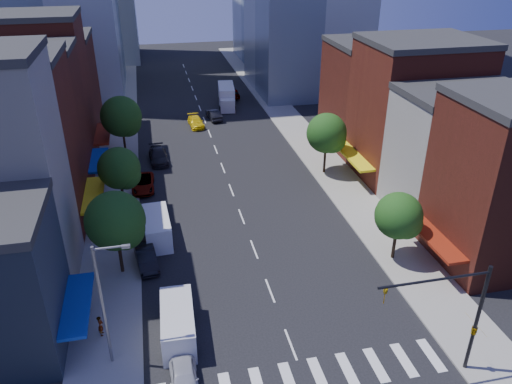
# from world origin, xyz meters

# --- Properties ---
(ground) EXTENTS (220.00, 220.00, 0.00)m
(ground) POSITION_xyz_m (0.00, 0.00, 0.00)
(ground) COLOR black
(ground) RESTS_ON ground
(sidewalk_left) EXTENTS (5.00, 120.00, 0.15)m
(sidewalk_left) POSITION_xyz_m (-12.50, 40.00, 0.07)
(sidewalk_left) COLOR gray
(sidewalk_left) RESTS_ON ground
(sidewalk_right) EXTENTS (5.00, 120.00, 0.15)m
(sidewalk_right) POSITION_xyz_m (12.50, 40.00, 0.07)
(sidewalk_right) COLOR gray
(sidewalk_right) RESTS_ON ground
(crosswalk) EXTENTS (19.00, 3.00, 0.01)m
(crosswalk) POSITION_xyz_m (0.00, -3.00, 0.01)
(crosswalk) COLOR silver
(crosswalk) RESTS_ON ground
(bldg_left_2) EXTENTS (12.00, 9.00, 16.00)m
(bldg_left_2) POSITION_xyz_m (-21.00, 20.50, 8.00)
(bldg_left_2) COLOR #5E1F16
(bldg_left_2) RESTS_ON ground
(bldg_left_3) EXTENTS (12.00, 8.00, 15.00)m
(bldg_left_3) POSITION_xyz_m (-21.00, 29.00, 7.50)
(bldg_left_3) COLOR #562015
(bldg_left_3) RESTS_ON ground
(bldg_left_4) EXTENTS (12.00, 9.00, 17.00)m
(bldg_left_4) POSITION_xyz_m (-21.00, 37.50, 8.50)
(bldg_left_4) COLOR #5E1F16
(bldg_left_4) RESTS_ON ground
(bldg_left_5) EXTENTS (12.00, 10.00, 13.00)m
(bldg_left_5) POSITION_xyz_m (-21.00, 47.00, 6.50)
(bldg_left_5) COLOR #562015
(bldg_left_5) RESTS_ON ground
(bldg_right_1) EXTENTS (12.00, 8.00, 12.00)m
(bldg_right_1) POSITION_xyz_m (21.00, 15.00, 6.00)
(bldg_right_1) COLOR beige
(bldg_right_1) RESTS_ON ground
(bldg_right_2) EXTENTS (12.00, 10.00, 15.00)m
(bldg_right_2) POSITION_xyz_m (21.00, 24.00, 7.50)
(bldg_right_2) COLOR #5E1F16
(bldg_right_2) RESTS_ON ground
(bldg_right_3) EXTENTS (12.00, 10.00, 13.00)m
(bldg_right_3) POSITION_xyz_m (21.00, 34.00, 6.50)
(bldg_right_3) COLOR #562015
(bldg_right_3) RESTS_ON ground
(traffic_signal) EXTENTS (7.24, 2.24, 8.00)m
(traffic_signal) POSITION_xyz_m (9.94, -4.50, 4.16)
(traffic_signal) COLOR black
(traffic_signal) RESTS_ON sidewalk_right
(streetlight) EXTENTS (2.25, 0.25, 9.00)m
(streetlight) POSITION_xyz_m (-11.81, 1.00, 5.28)
(streetlight) COLOR slate
(streetlight) RESTS_ON sidewalk_left
(tree_left_near) EXTENTS (4.80, 4.80, 7.30)m
(tree_left_near) POSITION_xyz_m (-11.35, 10.92, 4.87)
(tree_left_near) COLOR black
(tree_left_near) RESTS_ON sidewalk_left
(tree_left_mid) EXTENTS (4.20, 4.20, 6.65)m
(tree_left_mid) POSITION_xyz_m (-11.35, 21.92, 4.53)
(tree_left_mid) COLOR black
(tree_left_mid) RESTS_ON sidewalk_left
(tree_left_far) EXTENTS (5.00, 5.00, 7.75)m
(tree_left_far) POSITION_xyz_m (-11.35, 35.92, 5.20)
(tree_left_far) COLOR black
(tree_left_far) RESTS_ON sidewalk_left
(tree_right_near) EXTENTS (4.00, 4.00, 6.20)m
(tree_right_near) POSITION_xyz_m (11.65, 7.92, 4.19)
(tree_right_near) COLOR black
(tree_right_near) RESTS_ON sidewalk_right
(tree_right_far) EXTENTS (4.60, 4.60, 7.20)m
(tree_right_far) POSITION_xyz_m (11.65, 25.92, 4.86)
(tree_right_far) COLOR black
(tree_right_far) RESTS_ON sidewalk_right
(parked_car_front) EXTENTS (1.77, 4.38, 1.49)m
(parked_car_front) POSITION_xyz_m (-7.50, -2.00, 0.75)
(parked_car_front) COLOR silver
(parked_car_front) RESTS_ON ground
(parked_car_second) EXTENTS (2.21, 4.74, 1.50)m
(parked_car_second) POSITION_xyz_m (-9.50, 11.66, 0.75)
(parked_car_second) COLOR black
(parked_car_second) RESTS_ON ground
(parked_car_third) EXTENTS (2.47, 5.15, 1.42)m
(parked_car_third) POSITION_xyz_m (-9.50, 26.34, 0.71)
(parked_car_third) COLOR #999999
(parked_car_third) RESTS_ON ground
(parked_car_rear) EXTENTS (2.49, 5.43, 1.54)m
(parked_car_rear) POSITION_xyz_m (-7.50, 33.65, 0.77)
(parked_car_rear) COLOR black
(parked_car_rear) RESTS_ON ground
(cargo_van_near) EXTENTS (2.47, 5.68, 2.38)m
(cargo_van_near) POSITION_xyz_m (-7.51, 2.26, 1.18)
(cargo_van_near) COLOR silver
(cargo_van_near) RESTS_ON ground
(cargo_van_far) EXTENTS (2.52, 5.76, 2.41)m
(cargo_van_far) POSITION_xyz_m (-8.36, 15.48, 1.19)
(cargo_van_far) COLOR white
(cargo_van_far) RESTS_ON ground
(taxi) EXTENTS (2.28, 4.91, 1.39)m
(taxi) POSITION_xyz_m (-1.56, 45.45, 0.69)
(taxi) COLOR yellow
(taxi) RESTS_ON ground
(traffic_car_oncoming) EXTENTS (2.13, 4.78, 1.52)m
(traffic_car_oncoming) POSITION_xyz_m (1.50, 47.99, 0.76)
(traffic_car_oncoming) COLOR black
(traffic_car_oncoming) RESTS_ON ground
(traffic_car_far) EXTENTS (1.87, 4.55, 1.55)m
(traffic_car_far) POSITION_xyz_m (6.39, 58.77, 0.77)
(traffic_car_far) COLOR #999999
(traffic_car_far) RESTS_ON ground
(box_truck) EXTENTS (3.30, 8.40, 3.29)m
(box_truck) POSITION_xyz_m (4.48, 54.17, 1.56)
(box_truck) COLOR silver
(box_truck) RESTS_ON ground
(pedestrian_near) EXTENTS (0.41, 0.60, 1.58)m
(pedestrian_near) POSITION_xyz_m (-12.78, 3.66, 0.94)
(pedestrian_near) COLOR #999999
(pedestrian_near) RESTS_ON sidewalk_left
(pedestrian_far) EXTENTS (0.87, 1.01, 1.81)m
(pedestrian_far) POSITION_xyz_m (-10.56, 16.04, 1.05)
(pedestrian_far) COLOR #999999
(pedestrian_far) RESTS_ON sidewalk_left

